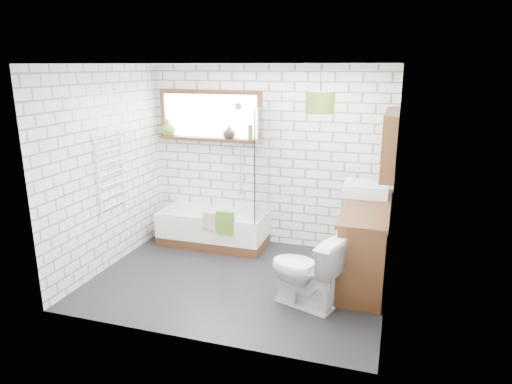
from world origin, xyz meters
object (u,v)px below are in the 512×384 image
(vanity, at_px, (366,243))
(basin, at_px, (366,189))
(pendant, at_px, (320,102))
(bathtub, at_px, (213,228))
(toilet, at_px, (304,271))

(vanity, height_order, basin, basin)
(vanity, xyz_separation_m, basin, (-0.06, 0.41, 0.54))
(basin, distance_m, pendant, 1.34)
(vanity, height_order, pendant, pendant)
(bathtub, xyz_separation_m, pendant, (1.58, -0.68, 1.86))
(bathtub, height_order, basin, basin)
(basin, relative_size, toilet, 0.67)
(bathtub, relative_size, basin, 2.82)
(pendant, bearing_deg, vanity, 17.83)
(pendant, bearing_deg, toilet, -89.03)
(basin, xyz_separation_m, pendant, (-0.51, -0.59, 1.09))
(bathtub, height_order, pendant, pendant)
(bathtub, xyz_separation_m, basin, (2.09, -0.08, 0.77))
(vanity, relative_size, pendant, 5.15)
(bathtub, distance_m, vanity, 2.22)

